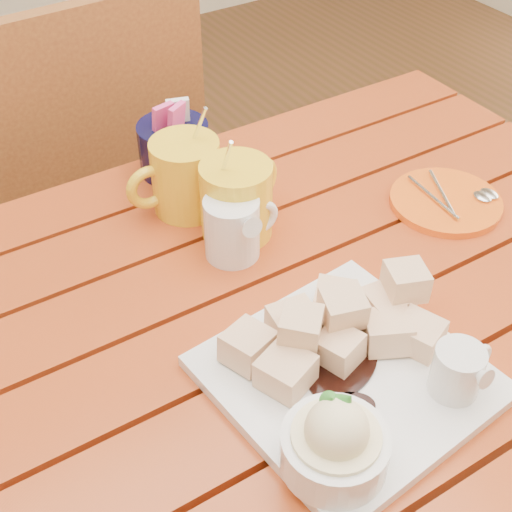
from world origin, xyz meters
TOP-DOWN VIEW (x-y plane):
  - table at (0.00, 0.00)m, footprint 1.20×0.79m
  - dessert_plate at (0.01, -0.15)m, footprint 0.29×0.29m
  - coffee_mug_left at (0.02, 0.25)m, footprint 0.14×0.10m
  - coffee_mug_right at (0.06, 0.16)m, footprint 0.13×0.10m
  - cream_pitcher at (0.03, 0.12)m, footprint 0.10×0.09m
  - sugar_caddy at (0.05, 0.34)m, footprint 0.11×0.11m
  - orange_saucer at (0.34, 0.05)m, footprint 0.16×0.16m
  - chair_far at (-0.00, 0.68)m, footprint 0.47×0.47m

SIDE VIEW (x-z plane):
  - chair_far at x=0.00m, z-range 0.06..1.00m
  - table at x=0.00m, z-range 0.27..1.02m
  - orange_saucer at x=0.34m, z-range 0.75..0.76m
  - dessert_plate at x=0.01m, z-range 0.73..0.84m
  - sugar_caddy at x=0.05m, z-range 0.73..0.85m
  - cream_pitcher at x=0.03m, z-range 0.75..0.84m
  - coffee_mug_right at x=0.06m, z-range 0.72..0.89m
  - coffee_mug_left at x=0.02m, z-range 0.72..0.89m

